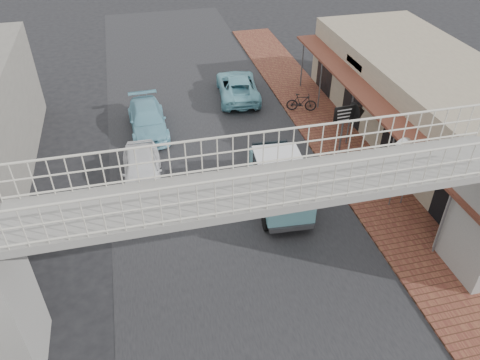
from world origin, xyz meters
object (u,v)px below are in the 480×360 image
arrow_sign (358,113)px  street_clock (404,150)px  white_hatchback (142,170)px  angkot_van (281,179)px  dark_sedan (284,178)px  angkot_curb (238,86)px  motorcycle_far (302,102)px  angkot_far (148,120)px  motorcycle_near (336,156)px

arrow_sign → street_clock: bearing=-91.7°
white_hatchback → angkot_van: bearing=-26.2°
dark_sedan → angkot_curb: 9.59m
street_clock → dark_sedan: bearing=156.7°
motorcycle_far → arrow_sign: size_ratio=0.61×
angkot_far → motorcycle_near: 10.08m
dark_sedan → angkot_far: bearing=129.9°
arrow_sign → dark_sedan: bearing=-158.0°
angkot_curb → angkot_far: size_ratio=1.07×
angkot_far → motorcycle_far: size_ratio=2.70×
motorcycle_far → arrow_sign: bearing=-149.8°
white_hatchback → motorcycle_far: bearing=28.9°
white_hatchback → motorcycle_near: 9.07m
motorcycle_near → motorcycle_far: bearing=18.7°
arrow_sign → angkot_curb: bearing=114.3°
street_clock → arrow_sign: size_ratio=1.11×
dark_sedan → angkot_van: angkot_van is taller
angkot_van → dark_sedan: bearing=67.1°
white_hatchback → street_clock: (10.36, -3.91, 1.93)m
white_hatchback → dark_sedan: size_ratio=1.06×
white_hatchback → arrow_sign: (10.23, -0.00, 1.62)m
angkot_van → motorcycle_near: angkot_van is taller
angkot_curb → angkot_far: (-5.60, -2.84, -0.02)m
angkot_far → motorcycle_near: (8.41, -5.55, -0.07)m
street_clock → arrow_sign: bearing=92.1°
angkot_van → arrow_sign: (4.67, 2.92, 1.00)m
street_clock → angkot_curb: bearing=110.1°
angkot_curb → angkot_far: 6.28m
white_hatchback → motorcycle_far: size_ratio=2.52×
street_clock → white_hatchback: bearing=159.6°
angkot_curb → motorcycle_near: (2.81, -8.39, -0.08)m
white_hatchback → dark_sedan: white_hatchback is taller
angkot_curb → angkot_far: bearing=33.4°
motorcycle_near → street_clock: size_ratio=0.62×
street_clock → motorcycle_near: bearing=113.6°
white_hatchback → arrow_sign: 10.36m
angkot_far → arrow_sign: (9.61, -4.73, 1.68)m
angkot_far → street_clock: size_ratio=1.50×
angkot_far → angkot_van: angkot_van is taller
angkot_curb → angkot_van: 10.53m
white_hatchback → angkot_curb: size_ratio=0.87×
angkot_curb → dark_sedan: bearing=95.3°
white_hatchback → arrow_sign: size_ratio=1.55×
motorcycle_near → angkot_van: bearing=142.7°
angkot_far → angkot_van: bearing=-58.8°
angkot_far → arrow_sign: arrow_sign is taller
white_hatchback → motorcycle_near: size_ratio=2.26×
angkot_far → motorcycle_far: angkot_far is taller
white_hatchback → angkot_van: (5.57, -2.93, 0.62)m
dark_sedan → angkot_van: size_ratio=0.91×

